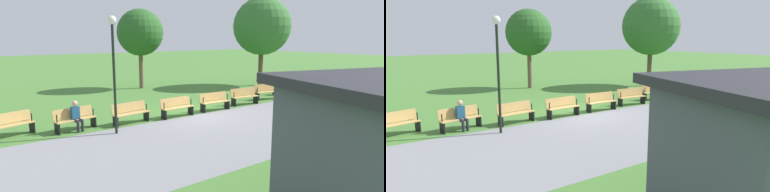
% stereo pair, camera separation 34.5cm
% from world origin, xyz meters
% --- Properties ---
extents(ground_plane, '(120.00, 120.00, 0.00)m').
position_xyz_m(ground_plane, '(0.00, 0.00, 0.00)').
color(ground_plane, '#477A33').
extents(path_paving, '(30.07, 5.96, 0.01)m').
position_xyz_m(path_paving, '(0.00, 3.13, 0.00)').
color(path_paving, gray).
rests_on(path_paving, ground).
extents(bench_0, '(1.71, 0.89, 0.89)m').
position_xyz_m(bench_0, '(-7.83, -1.12, 0.47)').
color(bench_0, tan).
rests_on(bench_0, ground).
extents(bench_1, '(1.70, 0.78, 0.89)m').
position_xyz_m(bench_1, '(-5.63, -0.60, 0.47)').
color(bench_1, tan).
rests_on(bench_1, ground).
extents(bench_2, '(1.69, 0.66, 0.89)m').
position_xyz_m(bench_2, '(-3.39, -0.26, 0.47)').
color(bench_2, tan).
rests_on(bench_2, ground).
extents(bench_3, '(1.66, 0.53, 0.89)m').
position_xyz_m(bench_3, '(-1.13, -0.09, 0.47)').
color(bench_3, tan).
rests_on(bench_3, ground).
extents(bench_4, '(1.66, 0.53, 0.89)m').
position_xyz_m(bench_4, '(1.13, -0.09, 0.47)').
color(bench_4, tan).
rests_on(bench_4, ground).
extents(bench_5, '(1.69, 0.66, 0.89)m').
position_xyz_m(bench_5, '(3.39, -0.26, 0.47)').
color(bench_5, tan).
rests_on(bench_5, ground).
extents(bench_6, '(1.70, 0.78, 0.89)m').
position_xyz_m(bench_6, '(5.63, -0.60, 0.47)').
color(bench_6, tan).
rests_on(bench_6, ground).
extents(bench_7, '(1.71, 0.89, 0.89)m').
position_xyz_m(bench_7, '(7.83, -1.12, 0.47)').
color(bench_7, tan).
rests_on(bench_7, ground).
extents(person_seated, '(0.40, 0.56, 1.20)m').
position_xyz_m(person_seated, '(5.60, -0.46, 0.64)').
color(person_seated, navy).
rests_on(person_seated, ground).
extents(tree_0, '(3.26, 3.26, 5.59)m').
position_xyz_m(tree_0, '(-1.59, -8.83, 3.94)').
color(tree_0, brown).
rests_on(tree_0, ground).
extents(tree_1, '(4.26, 4.26, 6.56)m').
position_xyz_m(tree_1, '(-9.58, -4.78, 4.41)').
color(tree_1, brown).
rests_on(tree_1, ground).
extents(lamp_post, '(0.32, 0.32, 4.41)m').
position_xyz_m(lamp_post, '(4.50, 0.80, 3.03)').
color(lamp_post, black).
rests_on(lamp_post, ground).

